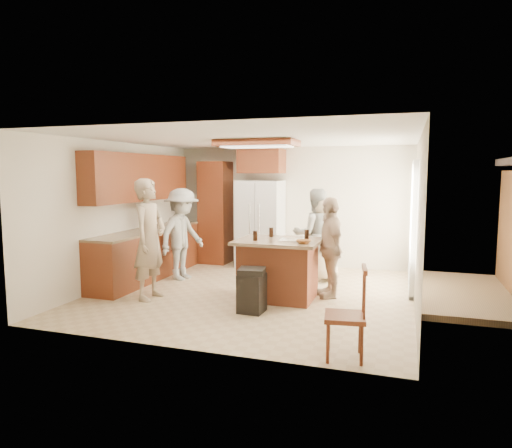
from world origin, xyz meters
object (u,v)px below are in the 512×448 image
(person_behind_left, at_px, (315,235))
(kitchen_island, at_px, (278,269))
(person_side_right, at_px, (330,247))
(spindle_chair, at_px, (347,317))
(refrigerator, at_px, (260,224))
(person_behind_right, at_px, (324,240))
(person_counter, at_px, (182,234))
(trash_bin, at_px, (252,290))
(person_front_left, at_px, (150,239))

(person_behind_left, height_order, kitchen_island, person_behind_left)
(person_side_right, height_order, spindle_chair, person_side_right)
(refrigerator, bearing_deg, person_behind_right, -30.96)
(person_side_right, xyz_separation_m, person_counter, (-2.77, 0.34, 0.05))
(person_behind_right, relative_size, refrigerator, 0.84)
(person_side_right, height_order, refrigerator, refrigerator)
(person_counter, bearing_deg, refrigerator, -19.63)
(person_side_right, xyz_separation_m, spindle_chair, (0.56, -2.38, -0.34))
(refrigerator, bearing_deg, person_counter, -122.41)
(person_behind_left, xyz_separation_m, person_behind_right, (0.16, -0.01, -0.08))
(person_counter, distance_m, trash_bin, 2.45)
(person_behind_right, bearing_deg, spindle_chair, 73.68)
(person_behind_right, height_order, person_side_right, person_side_right)
(person_behind_left, relative_size, person_side_right, 1.06)
(person_counter, height_order, kitchen_island, person_counter)
(person_behind_left, height_order, spindle_chair, person_behind_left)
(person_counter, relative_size, trash_bin, 2.66)
(person_side_right, xyz_separation_m, refrigerator, (-1.76, 1.93, 0.11))
(person_front_left, height_order, kitchen_island, person_front_left)
(person_front_left, bearing_deg, trash_bin, -95.58)
(person_front_left, xyz_separation_m, refrigerator, (0.87, 2.92, -0.04))
(kitchen_island, height_order, trash_bin, kitchen_island)
(person_counter, bearing_deg, person_side_right, -84.24)
(person_front_left, distance_m, person_behind_left, 3.00)
(person_side_right, relative_size, spindle_chair, 1.60)
(person_side_right, height_order, kitchen_island, person_side_right)
(person_front_left, distance_m, kitchen_island, 2.05)
(trash_bin, bearing_deg, spindle_chair, -39.57)
(kitchen_island, xyz_separation_m, spindle_chair, (1.31, -2.02, -0.02))
(person_behind_left, bearing_deg, person_side_right, 89.79)
(person_behind_left, bearing_deg, person_behind_right, 153.10)
(person_behind_right, distance_m, person_counter, 2.59)
(person_behind_left, height_order, refrigerator, refrigerator)
(refrigerator, relative_size, spindle_chair, 1.81)
(person_side_right, relative_size, refrigerator, 0.88)
(person_front_left, xyz_separation_m, person_behind_right, (2.36, 2.03, -0.18))
(person_counter, height_order, spindle_chair, person_counter)
(person_counter, distance_m, spindle_chair, 4.32)
(person_side_right, distance_m, trash_bin, 1.55)
(person_front_left, bearing_deg, kitchen_island, -71.33)
(kitchen_island, bearing_deg, trash_bin, -101.51)
(person_behind_left, xyz_separation_m, person_side_right, (0.44, -1.05, -0.05))
(person_front_left, distance_m, person_side_right, 2.82)
(person_behind_right, bearing_deg, person_counter, -14.59)
(spindle_chair, bearing_deg, kitchen_island, 122.85)
(person_behind_left, height_order, person_counter, same)
(kitchen_island, bearing_deg, person_behind_left, 77.66)
(person_front_left, bearing_deg, person_behind_left, -47.07)
(refrigerator, distance_m, kitchen_island, 2.53)
(trash_bin, bearing_deg, person_behind_right, 74.04)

